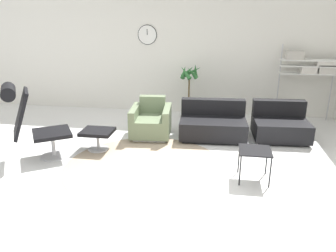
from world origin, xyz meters
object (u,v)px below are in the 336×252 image
Objects in this scene: lounge_chair at (29,116)px; side_table at (255,153)px; armchair_red at (151,122)px; couch_second at (280,126)px; potted_plant at (189,95)px; couch_low at (213,124)px; ottoman at (98,135)px; shelf_unit at (312,65)px.

lounge_chair is 2.74× the size of side_table.
lounge_chair is 2.23m from armchair_red.
lounge_chair is at bearing 19.19° from couch_second.
couch_low is at bearing -64.01° from potted_plant.
couch_second is at bearing -29.98° from potted_plant.
ottoman is at bearing 42.38° from armchair_red.
armchair_red reaches higher than side_table.
potted_plant is at bearing -176.23° from shelf_unit.
potted_plant is at bearing 106.99° from lounge_chair.
lounge_chair is at bearing -129.62° from potted_plant.
side_table is at bearing 134.27° from armchair_red.
lounge_chair is 2.34× the size of ottoman.
couch_second is at bearing 70.47° from side_table.
armchair_red is 2.39m from side_table.
couch_second is (2.45, 0.24, -0.02)m from armchair_red.
side_table is (0.63, -1.67, 0.16)m from couch_low.
lounge_chair reaches higher than side_table.
lounge_chair reaches higher than couch_low.
side_table is (-0.64, -1.79, 0.16)m from couch_second.
potted_plant reaches higher than side_table.
shelf_unit is (3.18, 1.47, 0.96)m from armchair_red.
couch_low is at bearing 26.07° from ottoman.
armchair_red is at bearing -114.94° from potted_plant.
potted_plant is at bearing -120.06° from armchair_red.
couch_second is at bearing -179.62° from armchair_red.
armchair_red is 0.54× the size of shelf_unit.
couch_low is 2.78× the size of side_table.
shelf_unit reaches higher than ottoman.
couch_second is 1.91m from side_table.
potted_plant is 0.77× the size of shelf_unit.
couch_second is 0.62× the size of shelf_unit.
couch_low is 1.35m from potted_plant.
couch_second is 0.81× the size of potted_plant.
potted_plant is 2.67m from shelf_unit.
couch_low reaches higher than ottoman.
armchair_red is 2.46m from couch_second.
couch_second is 1.74m from shelf_unit.
couch_low is 1.24× the size of couch_second.
ottoman is 0.52× the size of couch_second.
armchair_red is 1.96× the size of side_table.
lounge_chair is 0.76× the size of shelf_unit.
armchair_red is 1.19m from couch_low.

